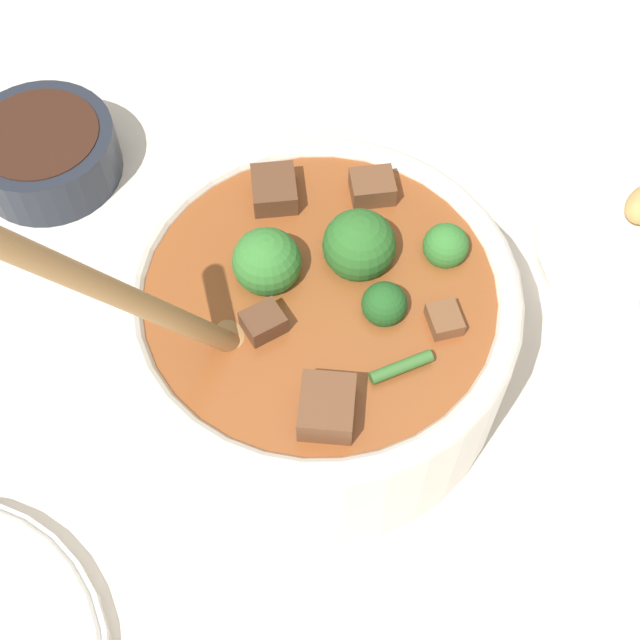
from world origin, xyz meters
name	(u,v)px	position (x,y,z in m)	size (l,w,h in m)	color
ground_plane	(320,372)	(0.00, 0.00, 0.00)	(4.00, 4.00, 0.00)	silver
stew_bowl	(320,326)	(0.00, 0.00, 0.06)	(0.23, 0.28, 0.29)	white
condiment_bowl	(44,150)	(0.25, 0.10, 0.02)	(0.11, 0.11, 0.04)	#232833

